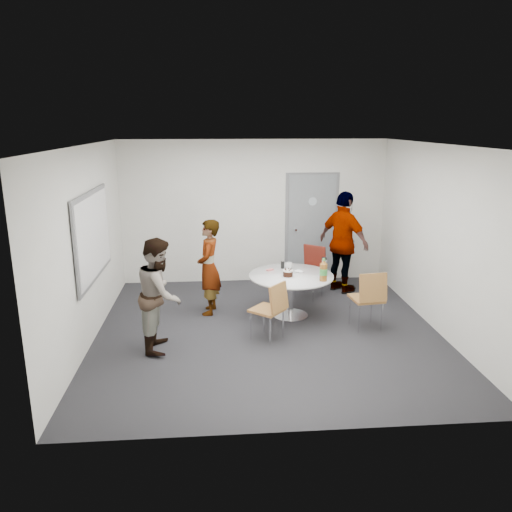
{
  "coord_description": "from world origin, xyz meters",
  "views": [
    {
      "loc": [
        -0.73,
        -6.81,
        2.99
      ],
      "look_at": [
        -0.15,
        0.25,
        1.09
      ],
      "focal_mm": 35.0,
      "sensor_mm": 36.0,
      "label": 1
    }
  ],
  "objects": [
    {
      "name": "chair_near_left",
      "position": [
        0.03,
        -0.31,
        0.52
      ],
      "size": [
        0.59,
        0.59,
        0.85
      ],
      "rotation": [
        0.0,
        0.0,
        0.87
      ],
      "color": "brown",
      "rests_on": "floor"
    },
    {
      "name": "chair_far",
      "position": [
        0.93,
        1.48,
        0.55
      ],
      "size": [
        0.62,
        0.63,
        0.91
      ],
      "rotation": [
        0.0,
        0.0,
        2.49
      ],
      "color": "#5E1B12",
      "rests_on": "floor"
    },
    {
      "name": "ceiling",
      "position": [
        0.0,
        0.0,
        2.7
      ],
      "size": [
        5.0,
        5.0,
        0.0
      ],
      "primitive_type": "plane",
      "rotation": [
        3.14,
        0.0,
        0.0
      ],
      "color": "silver",
      "rests_on": "wall_back"
    },
    {
      "name": "person_main",
      "position": [
        -0.86,
        0.83,
        0.77
      ],
      "size": [
        0.43,
        0.6,
        1.53
      ],
      "primitive_type": "imported",
      "rotation": [
        0.0,
        0.0,
        -1.69
      ],
      "color": "#A5C6EA",
      "rests_on": "floor"
    },
    {
      "name": "floor",
      "position": [
        0.0,
        0.0,
        0.0
      ],
      "size": [
        5.0,
        5.0,
        0.0
      ],
      "primitive_type": "plane",
      "color": "#232327",
      "rests_on": "ground"
    },
    {
      "name": "table",
      "position": [
        0.46,
        0.55,
        0.6
      ],
      "size": [
        1.32,
        1.32,
        1.03
      ],
      "color": "white",
      "rests_on": "floor"
    },
    {
      "name": "person_left",
      "position": [
        -1.5,
        -0.43,
        0.77
      ],
      "size": [
        0.6,
        0.76,
        1.54
      ],
      "primitive_type": "imported",
      "rotation": [
        0.0,
        0.0,
        1.55
      ],
      "color": "white",
      "rests_on": "floor"
    },
    {
      "name": "door",
      "position": [
        1.1,
        2.48,
        1.03
      ],
      "size": [
        1.02,
        0.17,
        2.12
      ],
      "color": "slate",
      "rests_on": "wall_back"
    },
    {
      "name": "whiteboard",
      "position": [
        -2.46,
        0.2,
        1.45
      ],
      "size": [
        0.04,
        1.9,
        1.25
      ],
      "color": "slate",
      "rests_on": "wall_left"
    },
    {
      "name": "wall_back",
      "position": [
        0.0,
        2.5,
        1.35
      ],
      "size": [
        5.0,
        0.0,
        5.0
      ],
      "primitive_type": "plane",
      "rotation": [
        1.57,
        0.0,
        0.0
      ],
      "color": "silver",
      "rests_on": "floor"
    },
    {
      "name": "person_right",
      "position": [
        1.54,
        1.7,
        0.92
      ],
      "size": [
        0.98,
        1.14,
        1.83
      ],
      "primitive_type": "imported",
      "rotation": [
        0.0,
        0.0,
        2.18
      ],
      "color": "black",
      "rests_on": "floor"
    },
    {
      "name": "wall_left",
      "position": [
        -2.5,
        0.0,
        1.35
      ],
      "size": [
        0.0,
        5.0,
        5.0
      ],
      "primitive_type": "plane",
      "rotation": [
        1.57,
        0.0,
        1.57
      ],
      "color": "silver",
      "rests_on": "floor"
    },
    {
      "name": "wall_right",
      "position": [
        2.5,
        0.0,
        1.35
      ],
      "size": [
        0.0,
        5.0,
        5.0
      ],
      "primitive_type": "plane",
      "rotation": [
        1.57,
        0.0,
        -1.57
      ],
      "color": "silver",
      "rests_on": "floor"
    },
    {
      "name": "wall_front",
      "position": [
        0.0,
        -2.5,
        1.35
      ],
      "size": [
        5.0,
        0.0,
        5.0
      ],
      "primitive_type": "plane",
      "rotation": [
        -1.57,
        0.0,
        0.0
      ],
      "color": "silver",
      "rests_on": "floor"
    },
    {
      "name": "chair_near_right",
      "position": [
        1.48,
        -0.08,
        0.56
      ],
      "size": [
        0.49,
        0.52,
        0.91
      ],
      "rotation": [
        0.0,
        0.0,
        0.13
      ],
      "color": "brown",
      "rests_on": "floor"
    }
  ]
}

